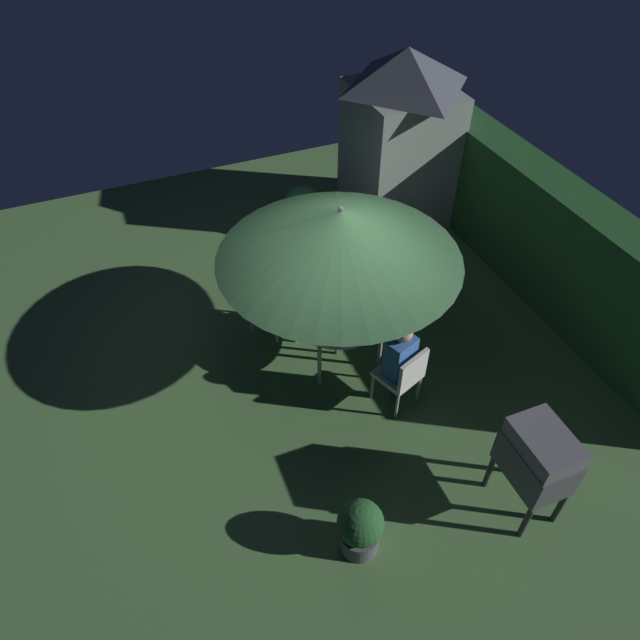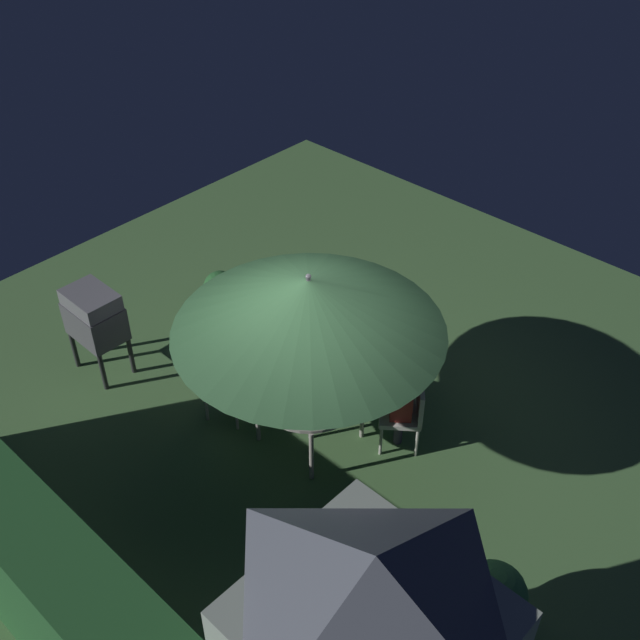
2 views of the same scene
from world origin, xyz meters
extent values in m
plane|color=#47703D|center=(0.00, 0.00, 0.00)|extent=(11.00, 11.00, 0.00)
cube|color=#1E4C23|center=(0.00, 3.50, 0.87)|extent=(5.90, 0.64, 1.73)
cube|color=gray|center=(-2.74, 2.49, 1.10)|extent=(1.56, 1.48, 2.21)
pyramid|color=#4C515B|center=(-2.74, 2.49, 2.50)|extent=(1.66, 1.57, 0.59)
cube|color=slate|center=(-2.73, 3.23, 0.86)|extent=(0.65, 0.04, 1.72)
cylinder|color=#B2ADA3|center=(-0.02, 0.20, 0.72)|extent=(1.20, 1.20, 0.04)
cylinder|color=gray|center=(-0.44, -0.22, 0.35)|extent=(0.05, 0.05, 0.70)
cylinder|color=gray|center=(0.40, -0.22, 0.35)|extent=(0.05, 0.05, 0.70)
cylinder|color=gray|center=(-0.44, 0.63, 0.35)|extent=(0.05, 0.05, 0.70)
cylinder|color=gray|center=(0.40, 0.63, 0.35)|extent=(0.05, 0.05, 0.70)
cylinder|color=#4C4C51|center=(-0.02, 0.20, 1.12)|extent=(0.04, 0.04, 2.25)
cone|color=#2D5633|center=(-0.02, 0.20, 1.93)|extent=(2.86, 2.86, 0.63)
sphere|color=#4C4C51|center=(-0.02, 0.20, 2.28)|extent=(0.06, 0.06, 0.06)
cube|color=#47474C|center=(2.72, 1.12, 0.78)|extent=(0.71, 0.51, 0.45)
cube|color=slate|center=(2.72, 1.12, 1.10)|extent=(0.67, 0.48, 0.20)
cylinder|color=#262628|center=(2.41, 0.91, 0.28)|extent=(0.06, 0.06, 0.55)
cylinder|color=#262628|center=(3.03, 0.91, 0.28)|extent=(0.06, 0.06, 0.55)
cylinder|color=#262628|center=(2.41, 1.33, 0.28)|extent=(0.06, 0.06, 0.55)
cylinder|color=#262628|center=(3.03, 1.33, 0.28)|extent=(0.06, 0.06, 0.55)
cube|color=silver|center=(-0.80, -0.44, 0.45)|extent=(0.65, 0.65, 0.06)
cube|color=silver|center=(-0.96, -0.57, 0.68)|extent=(0.33, 0.39, 0.45)
cylinder|color=#AFABA3|center=(-1.08, -0.41, 0.23)|extent=(0.04, 0.04, 0.45)
cylinder|color=#AFABA3|center=(-0.82, -0.72, 0.23)|extent=(0.04, 0.04, 0.45)
cylinder|color=#AFABA3|center=(-0.77, -0.16, 0.23)|extent=(0.04, 0.04, 0.45)
cylinder|color=#AFABA3|center=(-0.51, -0.46, 0.23)|extent=(0.04, 0.04, 0.45)
cube|color=silver|center=(0.96, 0.56, 0.45)|extent=(0.59, 0.59, 0.06)
cube|color=silver|center=(1.16, 0.64, 0.68)|extent=(0.21, 0.45, 0.45)
cylinder|color=#AFABA3|center=(1.22, 0.44, 0.23)|extent=(0.04, 0.04, 0.45)
cylinder|color=#AFABA3|center=(1.08, 0.82, 0.23)|extent=(0.04, 0.04, 0.45)
cylinder|color=#AFABA3|center=(0.84, 0.31, 0.23)|extent=(0.04, 0.04, 0.45)
cylinder|color=#AFABA3|center=(0.70, 0.68, 0.23)|extent=(0.04, 0.04, 0.45)
cylinder|color=silver|center=(-2.82, 0.83, 0.14)|extent=(0.42, 0.42, 0.29)
sphere|color=#3D8442|center=(-2.82, 0.83, 0.54)|extent=(0.60, 0.60, 0.60)
cylinder|color=#4C4C51|center=(2.49, -0.66, 0.13)|extent=(0.40, 0.40, 0.26)
sphere|color=#235628|center=(2.49, -0.66, 0.46)|extent=(0.46, 0.46, 0.46)
cube|color=#CC3D33|center=(-0.80, -0.44, 0.76)|extent=(0.40, 0.42, 0.55)
sphere|color=tan|center=(-0.80, -0.44, 1.15)|extent=(0.22, 0.22, 0.22)
cylinder|color=#383347|center=(-0.80, -0.44, 0.24)|extent=(0.10, 0.10, 0.48)
cube|color=#3866B2|center=(0.96, 0.56, 0.76)|extent=(0.34, 0.40, 0.55)
sphere|color=tan|center=(0.96, 0.56, 1.15)|extent=(0.22, 0.22, 0.22)
cylinder|color=#383347|center=(0.96, 0.56, 0.24)|extent=(0.10, 0.10, 0.48)
camera|label=1|loc=(4.80, -2.05, 5.70)|focal=32.53mm
camera|label=2|loc=(-4.28, 4.62, 6.59)|focal=43.13mm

